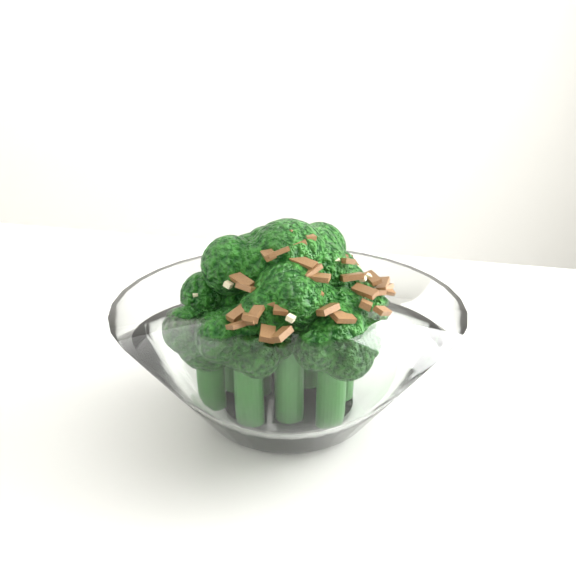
{
  "coord_description": "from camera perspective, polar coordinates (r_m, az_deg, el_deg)",
  "views": [
    {
      "loc": [
        0.28,
        -0.61,
        1.02
      ],
      "look_at": [
        0.29,
        -0.19,
        0.85
      ],
      "focal_mm": 40.0,
      "sensor_mm": 36.0,
      "label": 1
    }
  ],
  "objects": [
    {
      "name": "table",
      "position": [
        0.61,
        -19.73,
        -13.38
      ],
      "size": [
        1.38,
        1.11,
        0.75
      ],
      "color": "white",
      "rests_on": "ground"
    },
    {
      "name": "broccoli_dish",
      "position": [
        0.47,
        -0.07,
        -4.75
      ],
      "size": [
        0.25,
        0.25,
        0.15
      ],
      "color": "white",
      "rests_on": "table"
    }
  ]
}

